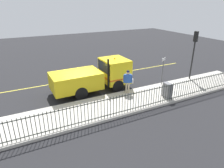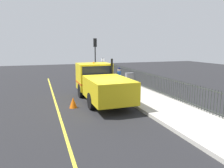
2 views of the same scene
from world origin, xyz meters
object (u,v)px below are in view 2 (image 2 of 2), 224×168
utility_cabinet (129,79)px  work_truck (100,81)px  traffic_light_near (95,50)px  worker_standing (119,77)px  traffic_cone (73,103)px  street_sign (103,68)px

utility_cabinet → work_truck: bearing=-135.1°
traffic_light_near → utility_cabinet: size_ratio=3.93×
worker_standing → traffic_cone: worker_standing is taller
worker_standing → street_sign: (-0.23, 3.45, 0.36)m
worker_standing → traffic_light_near: (-0.13, 6.55, 1.82)m
worker_standing → street_sign: street_sign is taller
utility_cabinet → street_sign: street_sign is taller
worker_standing → traffic_light_near: traffic_light_near is taller
worker_standing → utility_cabinet: size_ratio=1.72×
work_truck → utility_cabinet: 5.38m
work_truck → utility_cabinet: work_truck is taller
street_sign → utility_cabinet: bearing=-30.8°
worker_standing → street_sign: size_ratio=0.77×
work_truck → traffic_light_near: bearing=76.8°
work_truck → worker_standing: work_truck is taller
worker_standing → utility_cabinet: worker_standing is taller
traffic_light_near → street_sign: size_ratio=1.76×
traffic_cone → street_sign: 7.31m
utility_cabinet → street_sign: bearing=149.2°
worker_standing → utility_cabinet: 2.94m
work_truck → worker_standing: bearing=38.1°
work_truck → worker_standing: (1.95, 1.56, 0.01)m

